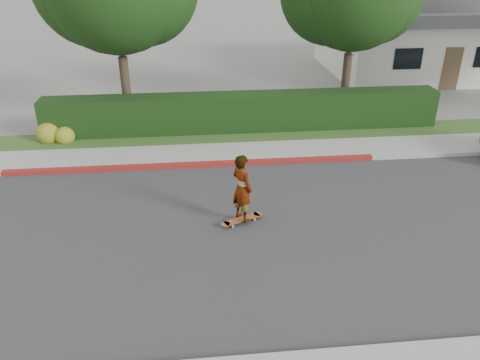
{
  "coord_description": "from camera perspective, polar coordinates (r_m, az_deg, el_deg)",
  "views": [
    {
      "loc": [
        -4.9,
        -9.82,
        6.48
      ],
      "look_at": [
        -3.78,
        1.03,
        1.0
      ],
      "focal_mm": 35.0,
      "sensor_mm": 36.0,
      "label": 1
    }
  ],
  "objects": [
    {
      "name": "road",
      "position": [
        12.75,
        17.75,
        -5.29
      ],
      "size": [
        60.0,
        8.0,
        0.01
      ],
      "primitive_type": "cube",
      "color": "#2D2D30",
      "rests_on": "ground"
    },
    {
      "name": "flowering_shrub",
      "position": [
        18.39,
        -21.72,
        5.2
      ],
      "size": [
        1.4,
        1.0,
        0.9
      ],
      "color": "#2D4C19",
      "rests_on": "ground"
    },
    {
      "name": "planting_strip",
      "position": [
        18.31,
        10.09,
        5.68
      ],
      "size": [
        60.0,
        1.6,
        0.1
      ],
      "primitive_type": "cube",
      "color": "#2D4C1E",
      "rests_on": "ground"
    },
    {
      "name": "curb_near",
      "position": [
        9.89,
        27.02,
        -17.31
      ],
      "size": [
        60.0,
        0.2,
        0.15
      ],
      "primitive_type": "cube",
      "color": "#9E9E99",
      "rests_on": "ground"
    },
    {
      "name": "skateboarder",
      "position": [
        11.75,
        0.25,
        -0.97
      ],
      "size": [
        0.73,
        0.79,
        1.8
      ],
      "primitive_type": "imported",
      "rotation": [
        0.0,
        0.0,
        2.17
      ],
      "color": "white",
      "rests_on": "skateboard"
    },
    {
      "name": "house",
      "position": [
        29.19,
        21.32,
        16.32
      ],
      "size": [
        10.6,
        8.6,
        4.3
      ],
      "color": "beige",
      "rests_on": "ground"
    },
    {
      "name": "sidewalk_far",
      "position": [
        16.88,
        11.49,
        3.76
      ],
      "size": [
        60.0,
        1.6,
        0.12
      ],
      "primitive_type": "cube",
      "color": "gray",
      "rests_on": "ground"
    },
    {
      "name": "hedge",
      "position": [
        18.06,
        0.47,
        8.17
      ],
      "size": [
        15.0,
        1.0,
        1.5
      ],
      "primitive_type": "cube",
      "color": "black",
      "rests_on": "ground"
    },
    {
      "name": "ground",
      "position": [
        12.75,
        17.74,
        -5.3
      ],
      "size": [
        120.0,
        120.0,
        0.0
      ],
      "primitive_type": "plane",
      "color": "slate",
      "rests_on": "ground"
    },
    {
      "name": "curb_red_section",
      "position": [
        15.33,
        -5.72,
        1.84
      ],
      "size": [
        12.0,
        0.21,
        0.15
      ],
      "primitive_type": "cube",
      "color": "maroon",
      "rests_on": "ground"
    },
    {
      "name": "curb_far",
      "position": [
        16.09,
        12.39,
        2.56
      ],
      "size": [
        60.0,
        0.2,
        0.15
      ],
      "primitive_type": "cube",
      "color": "#9E9E99",
      "rests_on": "ground"
    },
    {
      "name": "skateboard",
      "position": [
        12.21,
        0.24,
        -4.79
      ],
      "size": [
        1.22,
        0.74,
        0.11
      ],
      "rotation": [
        0.0,
        0.0,
        0.43
      ],
      "color": "gold",
      "rests_on": "ground"
    }
  ]
}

